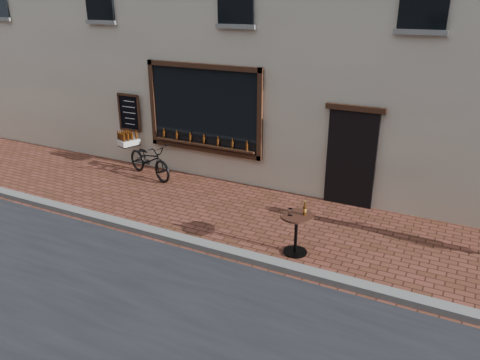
% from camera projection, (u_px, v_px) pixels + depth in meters
% --- Properties ---
extents(ground, '(90.00, 90.00, 0.00)m').
position_uv_depth(ground, '(199.00, 253.00, 8.78)').
color(ground, '#542B1B').
rests_on(ground, ground).
extents(kerb, '(90.00, 0.25, 0.12)m').
position_uv_depth(kerb, '(204.00, 245.00, 8.92)').
color(kerb, slate).
rests_on(kerb, ground).
extents(cargo_bicycle, '(2.17, 1.24, 1.01)m').
position_uv_depth(cargo_bicycle, '(149.00, 159.00, 12.35)').
color(cargo_bicycle, black).
rests_on(cargo_bicycle, ground).
extents(bistro_table, '(0.61, 0.61, 1.05)m').
position_uv_depth(bistro_table, '(296.00, 226.00, 8.59)').
color(bistro_table, black).
rests_on(bistro_table, ground).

